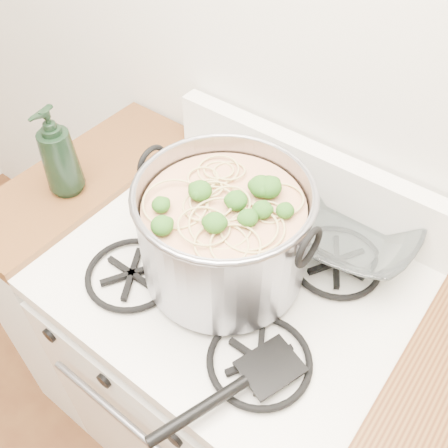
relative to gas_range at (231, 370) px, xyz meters
The scene contains 6 objects.
gas_range is the anchor object (origin of this frame).
counter_left 0.51m from the gas_range, behind, with size 0.25×0.65×0.92m.
stock_pot 0.60m from the gas_range, 136.06° to the right, with size 0.38×0.35×0.24m.
spatula 0.56m from the gas_range, 37.56° to the right, with size 0.29×0.31×0.02m, color black, non-canonical shape.
glass_bowl 0.57m from the gas_range, 55.86° to the left, with size 0.13×0.13×0.03m, color white.
bottle 0.77m from the gas_range, behind, with size 0.09×0.09×0.24m, color black.
Camera 1 is at (0.40, 0.71, 1.78)m, focal length 40.00 mm.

